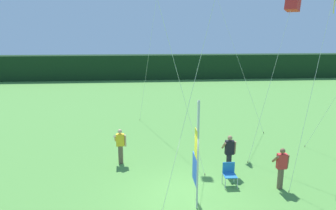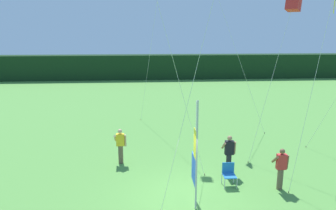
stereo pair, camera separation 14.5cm
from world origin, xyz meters
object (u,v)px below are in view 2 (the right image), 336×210
banner_flag (195,155)px  person_mid_field (120,145)px  kite_red_box_1 (294,2)px  person_near_banner (229,154)px  person_far_left (281,168)px  folding_chair (229,173)px

banner_flag → person_mid_field: size_ratio=2.33×
banner_flag → kite_red_box_1: size_ratio=0.50×
person_near_banner → person_far_left: person_near_banner is taller
banner_flag → person_mid_field: (-2.82, 3.74, -0.95)m
banner_flag → person_near_banner: banner_flag is taller
kite_red_box_1 → person_mid_field: bearing=-178.4°
person_mid_field → kite_red_box_1: 9.88m
person_far_left → kite_red_box_1: (1.38, 3.11, 6.28)m
person_mid_field → person_far_left: person_far_left is taller
person_near_banner → person_mid_field: 4.85m
person_near_banner → kite_red_box_1: bearing=29.3°
person_near_banner → person_far_left: (1.62, -1.43, -0.04)m
person_near_banner → folding_chair: size_ratio=1.91×
person_near_banner → person_far_left: size_ratio=1.04×
folding_chair → person_near_banner: bearing=76.0°
person_near_banner → kite_red_box_1: kite_red_box_1 is taller
kite_red_box_1 → person_far_left: bearing=-113.9°
person_mid_field → person_far_left: bearing=-24.9°
person_mid_field → kite_red_box_1: (7.62, 0.21, 6.29)m
person_near_banner → person_far_left: bearing=-41.3°
banner_flag → person_far_left: size_ratio=2.32×
banner_flag → person_near_banner: bearing=51.6°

